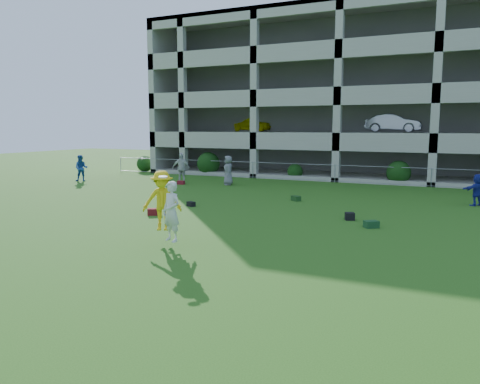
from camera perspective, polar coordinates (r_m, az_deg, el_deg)
The scene contains 15 objects.
ground at distance 14.53m, azimuth -6.91°, elevation -6.85°, with size 100.00×100.00×0.00m, color #235114.
bystander_a at distance 33.62m, azimuth -18.78°, elevation 2.76°, with size 0.87×0.68×1.79m, color #214899.
bystander_b at distance 30.88m, azimuth -7.20°, elevation 2.90°, with size 1.18×0.49×2.01m, color silver.
bystander_c at distance 29.83m, azimuth -1.44°, elevation 2.66°, with size 0.92×0.60×1.87m, color slate.
bystander_d at distance 24.64m, azimuth 26.93°, elevation 0.23°, with size 1.40×0.45×1.51m, color navy.
bag_red_a at distance 20.06m, azimuth -10.41°, elevation -2.39°, with size 0.55×0.30×0.28m, color #520F0E.
bag_black_b at distance 22.01m, azimuth -5.99°, elevation -1.47°, with size 0.40×0.25×0.22m, color black.
bag_green_c at distance 17.96m, azimuth 15.71°, elevation -3.80°, with size 0.50×0.35×0.26m, color #15391C.
crate_d at distance 19.21m, azimuth 13.23°, elevation -2.90°, with size 0.35×0.35×0.30m, color black.
bag_red_f at distance 30.41m, azimuth -7.20°, elevation 1.15°, with size 0.45×0.28×0.24m, color #5D1015.
bag_green_g at distance 23.68m, azimuth 6.82°, elevation -0.77°, with size 0.50×0.30×0.25m, color #153513.
frisbee_contest at distance 14.93m, azimuth -9.22°, elevation -1.35°, with size 1.83×1.48×2.08m.
parking_garage at distance 40.35m, azimuth 14.70°, elevation 11.01°, with size 30.00×14.00×12.00m.
fence at distance 31.93m, azimuth 11.49°, elevation 2.26°, with size 36.06×0.06×1.20m.
shrub_row at distance 31.79m, azimuth 19.92°, elevation 3.54°, with size 34.38×2.52×3.50m.
Camera 1 is at (7.51, -11.88, 3.71)m, focal length 35.00 mm.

